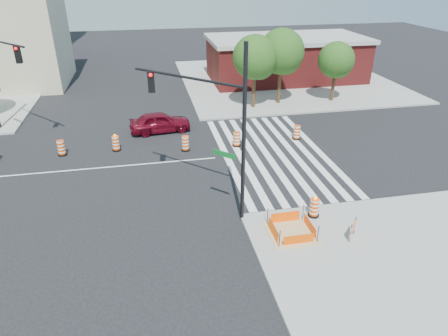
{
  "coord_description": "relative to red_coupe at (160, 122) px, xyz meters",
  "views": [
    {
      "loc": [
        2.91,
        -23.31,
        11.35
      ],
      "look_at": [
        6.75,
        -4.24,
        1.4
      ],
      "focal_mm": 32.0,
      "sensor_mm": 36.0,
      "label": 1
    }
  ],
  "objects": [
    {
      "name": "ground",
      "position": [
        -3.77,
        -5.37,
        -0.77
      ],
      "size": [
        120.0,
        120.0,
        0.0
      ],
      "primitive_type": "plane",
      "color": "black",
      "rests_on": "ground"
    },
    {
      "name": "lane_centerline",
      "position": [
        -3.77,
        -5.37,
        -0.77
      ],
      "size": [
        14.0,
        0.12,
        0.01
      ],
      "primitive_type": "cube",
      "color": "silver",
      "rests_on": "ground"
    },
    {
      "name": "pit_drum",
      "position": [
        6.8,
        -13.24,
        -0.16
      ],
      "size": [
        0.57,
        0.57,
        1.12
      ],
      "color": "black",
      "rests_on": "ground"
    },
    {
      "name": "median_drum_2",
      "position": [
        -6.68,
        -2.91,
        -0.29
      ],
      "size": [
        0.6,
        0.6,
        1.02
      ],
      "color": "black",
      "rests_on": "ground"
    },
    {
      "name": "red_coupe",
      "position": [
        0.0,
        0.0,
        0.0
      ],
      "size": [
        4.69,
        2.28,
        1.54
      ],
      "primitive_type": "imported",
      "rotation": [
        0.0,
        0.0,
        1.67
      ],
      "color": "#5A0715",
      "rests_on": "ground"
    },
    {
      "name": "median_drum_3",
      "position": [
        -3.16,
        -2.86,
        -0.28
      ],
      "size": [
        0.6,
        0.6,
        1.18
      ],
      "color": "black",
      "rests_on": "ground"
    },
    {
      "name": "median_drum_6",
      "position": [
        9.6,
        -3.41,
        -0.29
      ],
      "size": [
        0.6,
        0.6,
        1.02
      ],
      "color": "black",
      "rests_on": "ground"
    },
    {
      "name": "crosswalk_east",
      "position": [
        7.18,
        -5.37,
        -0.76
      ],
      "size": [
        6.75,
        13.5,
        0.01
      ],
      "color": "silver",
      "rests_on": "ground"
    },
    {
      "name": "tree_north_c",
      "position": [
        8.37,
        3.96,
        3.46
      ],
      "size": [
        3.73,
        3.71,
        6.31
      ],
      "color": "#382314",
      "rests_on": "ground"
    },
    {
      "name": "excavation_pit",
      "position": [
        5.23,
        -14.37,
        -0.55
      ],
      "size": [
        2.2,
        2.2,
        0.9
      ],
      "color": "tan",
      "rests_on": "ground"
    },
    {
      "name": "signal_pole_se",
      "position": [
        2.02,
        -11.38,
        4.4
      ],
      "size": [
        4.65,
        4.6,
        8.45
      ],
      "rotation": [
        0.0,
        0.0,
        2.36
      ],
      "color": "black",
      "rests_on": "ground"
    },
    {
      "name": "sidewalk_ne",
      "position": [
        14.23,
        12.63,
        -0.7
      ],
      "size": [
        22.0,
        22.0,
        0.15
      ],
      "primitive_type": "cube",
      "color": "gray",
      "rests_on": "ground"
    },
    {
      "name": "barricade",
      "position": [
        7.8,
        -15.27,
        -0.11
      ],
      "size": [
        0.57,
        0.6,
        0.93
      ],
      "rotation": [
        0.0,
        0.0,
        0.81
      ],
      "color": "#E44504",
      "rests_on": "ground"
    },
    {
      "name": "median_drum_4",
      "position": [
        1.47,
        -3.79,
        -0.29
      ],
      "size": [
        0.6,
        0.6,
        1.02
      ],
      "color": "black",
      "rests_on": "ground"
    },
    {
      "name": "tree_north_e",
      "position": [
        15.94,
        4.36,
        2.87
      ],
      "size": [
        3.23,
        3.19,
        5.43
      ],
      "color": "#382314",
      "rests_on": "ground"
    },
    {
      "name": "tree_north_d",
      "position": [
        10.92,
        4.66,
        3.69
      ],
      "size": [
        3.91,
        3.91,
        6.64
      ],
      "color": "#382314",
      "rests_on": "ground"
    },
    {
      "name": "brick_storefront",
      "position": [
        14.23,
        12.63,
        1.55
      ],
      "size": [
        16.5,
        8.5,
        4.6
      ],
      "color": "maroon",
      "rests_on": "ground"
    },
    {
      "name": "median_drum_5",
      "position": [
        5.05,
        -3.75,
        -0.29
      ],
      "size": [
        0.6,
        0.6,
        1.02
      ],
      "color": "black",
      "rests_on": "ground"
    }
  ]
}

